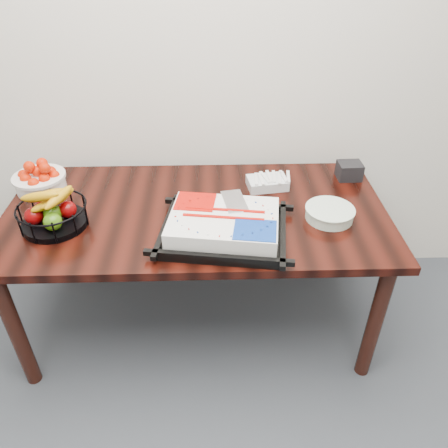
{
  "coord_description": "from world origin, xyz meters",
  "views": [
    {
      "loc": [
        0.08,
        0.27,
        1.88
      ],
      "look_at": [
        0.13,
        1.76,
        0.83
      ],
      "focal_mm": 35.0,
      "sensor_mm": 36.0,
      "label": 1
    }
  ],
  "objects_px": {
    "tangerine_bowl": "(39,177)",
    "cake_tray": "(224,226)",
    "plate_stack": "(329,213)",
    "table": "(196,224)",
    "fruit_basket": "(53,213)",
    "napkin_box": "(349,171)"
  },
  "relations": [
    {
      "from": "table",
      "to": "napkin_box",
      "type": "distance_m",
      "value": 0.86
    },
    {
      "from": "table",
      "to": "tangerine_bowl",
      "type": "height_order",
      "value": "tangerine_bowl"
    },
    {
      "from": "plate_stack",
      "to": "napkin_box",
      "type": "height_order",
      "value": "napkin_box"
    },
    {
      "from": "table",
      "to": "plate_stack",
      "type": "distance_m",
      "value": 0.63
    },
    {
      "from": "tangerine_bowl",
      "to": "napkin_box",
      "type": "height_order",
      "value": "tangerine_bowl"
    },
    {
      "from": "table",
      "to": "tangerine_bowl",
      "type": "bearing_deg",
      "value": 165.0
    },
    {
      "from": "tangerine_bowl",
      "to": "fruit_basket",
      "type": "xyz_separation_m",
      "value": [
        0.16,
        -0.32,
        -0.0
      ]
    },
    {
      "from": "tangerine_bowl",
      "to": "napkin_box",
      "type": "xyz_separation_m",
      "value": [
        1.58,
        0.07,
        -0.03
      ]
    },
    {
      "from": "tangerine_bowl",
      "to": "plate_stack",
      "type": "xyz_separation_m",
      "value": [
        1.4,
        -0.3,
        -0.04
      ]
    },
    {
      "from": "table",
      "to": "fruit_basket",
      "type": "relative_size",
      "value": 5.94
    },
    {
      "from": "table",
      "to": "fruit_basket",
      "type": "xyz_separation_m",
      "value": [
        -0.62,
        -0.11,
        0.15
      ]
    },
    {
      "from": "table",
      "to": "napkin_box",
      "type": "bearing_deg",
      "value": 19.23
    },
    {
      "from": "fruit_basket",
      "to": "plate_stack",
      "type": "distance_m",
      "value": 1.24
    },
    {
      "from": "tangerine_bowl",
      "to": "plate_stack",
      "type": "bearing_deg",
      "value": -12.28
    },
    {
      "from": "table",
      "to": "tangerine_bowl",
      "type": "distance_m",
      "value": 0.83
    },
    {
      "from": "cake_tray",
      "to": "plate_stack",
      "type": "distance_m",
      "value": 0.5
    },
    {
      "from": "plate_stack",
      "to": "cake_tray",
      "type": "bearing_deg",
      "value": -166.87
    },
    {
      "from": "fruit_basket",
      "to": "plate_stack",
      "type": "bearing_deg",
      "value": 0.88
    },
    {
      "from": "cake_tray",
      "to": "fruit_basket",
      "type": "xyz_separation_m",
      "value": [
        -0.75,
        0.09,
        0.02
      ]
    },
    {
      "from": "tangerine_bowl",
      "to": "cake_tray",
      "type": "bearing_deg",
      "value": -24.6
    },
    {
      "from": "cake_tray",
      "to": "plate_stack",
      "type": "relative_size",
      "value": 2.59
    },
    {
      "from": "table",
      "to": "cake_tray",
      "type": "relative_size",
      "value": 3.1
    }
  ]
}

